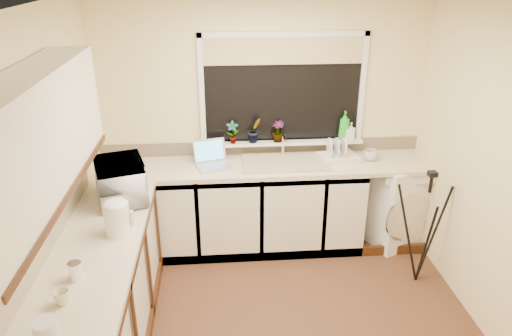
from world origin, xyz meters
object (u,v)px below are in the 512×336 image
(plant_b, at_px, (254,130))
(soap_bottle_clear, at_px, (351,131))
(cup_back, at_px, (371,155))
(cup_left, at_px, (62,297))
(plant_a, at_px, (233,133))
(plant_c, at_px, (278,131))
(steel_jar, at_px, (75,271))
(glass_jug, at_px, (47,336))
(kettle, at_px, (117,219))
(laptop, at_px, (212,159))
(tripod, at_px, (424,228))
(washing_machine, at_px, (396,200))
(dish_rack, at_px, (338,157))
(soap_bottle_green, at_px, (344,125))
(microwave, at_px, (121,181))

(plant_b, distance_m, soap_bottle_clear, 0.96)
(cup_back, distance_m, cup_left, 3.07)
(plant_a, xyz_separation_m, plant_c, (0.45, 0.02, -0.01))
(steel_jar, distance_m, cup_left, 0.23)
(glass_jug, bearing_deg, kettle, 82.59)
(kettle, xyz_separation_m, plant_a, (0.87, 1.36, 0.14))
(laptop, distance_m, soap_bottle_clear, 1.40)
(plant_c, height_order, cup_left, plant_c)
(tripod, bearing_deg, washing_machine, 66.89)
(laptop, distance_m, tripod, 2.02)
(kettle, bearing_deg, glass_jug, -97.41)
(tripod, xyz_separation_m, cup_back, (-0.29, 0.72, 0.41))
(plant_c, xyz_separation_m, soap_bottle_clear, (0.73, -0.02, -0.02))
(washing_machine, bearing_deg, tripod, -113.30)
(plant_a, distance_m, cup_left, 2.37)
(dish_rack, height_order, plant_a, plant_a)
(kettle, xyz_separation_m, steel_jar, (-0.16, -0.52, -0.06))
(washing_machine, height_order, cup_left, cup_left)
(plant_a, relative_size, soap_bottle_green, 0.78)
(plant_a, relative_size, plant_b, 0.91)
(kettle, relative_size, tripod, 0.22)
(steel_jar, xyz_separation_m, microwave, (0.10, 1.09, 0.10))
(cup_back, bearing_deg, steel_jar, -144.31)
(microwave, distance_m, plant_b, 1.41)
(cup_back, bearing_deg, laptop, 179.33)
(plant_b, bearing_deg, dish_rack, -11.67)
(soap_bottle_green, height_order, cup_back, soap_bottle_green)
(plant_b, bearing_deg, cup_back, -10.07)
(cup_back, xyz_separation_m, cup_left, (-2.38, -1.93, -0.01))
(cup_left, bearing_deg, laptop, 66.54)
(tripod, height_order, microwave, microwave)
(kettle, height_order, plant_b, plant_b)
(plant_b, xyz_separation_m, plant_c, (0.23, -0.00, -0.02))
(glass_jug, height_order, cup_back, glass_jug)
(laptop, relative_size, soap_bottle_clear, 2.13)
(glass_jug, xyz_separation_m, soap_bottle_clear, (2.18, 2.47, 0.15))
(kettle, distance_m, cup_back, 2.50)
(glass_jug, relative_size, plant_b, 0.73)
(washing_machine, relative_size, glass_jug, 4.85)
(soap_bottle_clear, bearing_deg, glass_jug, -131.51)
(kettle, relative_size, cup_back, 1.75)
(plant_a, xyz_separation_m, cup_back, (1.33, -0.18, -0.21))
(laptop, relative_size, glass_jug, 2.13)
(laptop, xyz_separation_m, dish_rack, (1.22, 0.01, -0.03))
(dish_rack, bearing_deg, laptop, 170.03)
(steel_jar, height_order, cup_left, steel_jar)
(microwave, xyz_separation_m, soap_bottle_clear, (2.11, 0.79, 0.09))
(dish_rack, bearing_deg, plant_c, 153.31)
(cup_left, bearing_deg, washing_machine, 35.82)
(soap_bottle_green, bearing_deg, glass_jug, -130.35)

